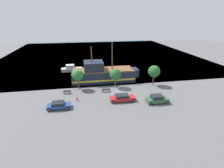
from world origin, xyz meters
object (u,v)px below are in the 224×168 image
object	(u,v)px
bench_promenade_east	(106,90)
bench_promenade_west	(67,92)
parked_car_curb_rear	(122,98)
fire_hydrant	(77,99)
pirate_ship	(102,74)
moored_boat_dockside	(72,69)
parked_car_curb_mid	(59,105)
parked_car_curb_front	(157,99)

from	to	relation	value
bench_promenade_east	bench_promenade_west	world-z (taller)	same
bench_promenade_east	parked_car_curb_rear	bearing A→B (deg)	-62.92
fire_hydrant	bench_promenade_east	bearing A→B (deg)	26.85
parked_car_curb_rear	bench_promenade_west	world-z (taller)	parked_car_curb_rear
pirate_ship	fire_hydrant	size ratio (longest dim) A/B	22.65
bench_promenade_west	moored_boat_dockside	bearing A→B (deg)	88.81
fire_hydrant	bench_promenade_west	distance (m)	4.35
parked_car_curb_rear	fire_hydrant	size ratio (longest dim) A/B	6.49
parked_car_curb_mid	bench_promenade_east	size ratio (longest dim) A/B	2.24
moored_boat_dockside	parked_car_curb_mid	distance (m)	23.47
parked_car_curb_mid	parked_car_curb_front	bearing A→B (deg)	-2.79
pirate_ship	parked_car_curb_mid	size ratio (longest dim) A/B	4.15
pirate_ship	parked_car_curb_rear	size ratio (longest dim) A/B	3.49
parked_car_curb_front	fire_hydrant	xyz separation A→B (m)	(-15.58, 3.69, -0.37)
moored_boat_dockside	parked_car_curb_front	distance (m)	29.93
pirate_ship	bench_promenade_west	world-z (taller)	pirate_ship
fire_hydrant	bench_promenade_east	world-z (taller)	bench_promenade_east
moored_boat_dockside	fire_hydrant	bearing A→B (deg)	-84.94
bench_promenade_west	bench_promenade_east	bearing A→B (deg)	-3.44
fire_hydrant	parked_car_curb_rear	bearing A→B (deg)	-11.25
parked_car_curb_rear	parked_car_curb_mid	bearing A→B (deg)	-175.39
bench_promenade_west	fire_hydrant	bearing A→B (deg)	-59.95
bench_promenade_west	parked_car_curb_front	bearing A→B (deg)	-22.77
moored_boat_dockside	bench_promenade_east	xyz separation A→B (m)	(8.24, -17.40, -0.31)
pirate_ship	fire_hydrant	world-z (taller)	pirate_ship
bench_promenade_east	bench_promenade_west	size ratio (longest dim) A/B	1.19
moored_boat_dockside	fire_hydrant	distance (m)	20.73
parked_car_curb_mid	parked_car_curb_rear	xyz separation A→B (m)	(12.25, 0.99, 0.02)
fire_hydrant	moored_boat_dockside	bearing A→B (deg)	95.06
parked_car_curb_mid	bench_promenade_east	xyz separation A→B (m)	(9.68, 6.02, -0.23)
parked_car_curb_front	fire_hydrant	size ratio (longest dim) A/B	5.56
pirate_ship	bench_promenade_east	size ratio (longest dim) A/B	9.30
parked_car_curb_rear	bench_promenade_east	bearing A→B (deg)	117.08
parked_car_curb_front	pirate_ship	bearing A→B (deg)	122.46
moored_boat_dockside	bench_promenade_east	world-z (taller)	moored_boat_dockside
moored_boat_dockside	parked_car_curb_front	size ratio (longest dim) A/B	1.48
parked_car_curb_rear	fire_hydrant	distance (m)	9.17
pirate_ship	parked_car_curb_rear	bearing A→B (deg)	-78.68
parked_car_curb_mid	bench_promenade_east	distance (m)	11.40
parked_car_curb_rear	bench_promenade_west	size ratio (longest dim) A/B	3.17
parked_car_curb_mid	fire_hydrant	world-z (taller)	parked_car_curb_mid
parked_car_curb_front	parked_car_curb_mid	world-z (taller)	parked_car_curb_front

